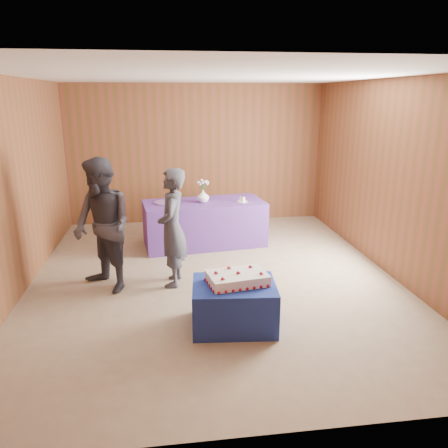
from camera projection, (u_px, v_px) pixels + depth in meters
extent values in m
plane|color=gray|center=(214.00, 278.00, 6.13)|extent=(6.00, 6.00, 0.00)
cube|color=brown|center=(196.00, 154.00, 8.61)|extent=(5.00, 0.04, 2.70)
cube|color=brown|center=(263.00, 269.00, 2.90)|extent=(5.00, 0.04, 2.70)
cube|color=brown|center=(14.00, 188.00, 5.43)|extent=(0.04, 6.00, 2.70)
cube|color=brown|center=(391.00, 179.00, 6.08)|extent=(0.04, 6.00, 2.70)
cube|color=white|center=(212.00, 75.00, 5.37)|extent=(5.00, 6.00, 0.04)
cube|color=#1B2E99|center=(234.00, 305.00, 4.79)|extent=(0.96, 0.78, 0.50)
cube|color=#583490|center=(204.00, 223.00, 7.43)|extent=(2.10, 1.15, 0.75)
cube|color=white|center=(237.00, 278.00, 4.74)|extent=(0.69, 0.52, 0.11)
sphere|color=maroon|center=(215.00, 293.00, 4.47)|extent=(0.03, 0.03, 0.03)
sphere|color=maroon|center=(271.00, 285.00, 4.65)|extent=(0.03, 0.03, 0.03)
sphere|color=maroon|center=(205.00, 278.00, 4.85)|extent=(0.03, 0.03, 0.03)
sphere|color=maroon|center=(257.00, 271.00, 5.03)|extent=(0.03, 0.03, 0.03)
sphere|color=maroon|center=(224.00, 277.00, 4.56)|extent=(0.04, 0.04, 0.04)
cone|color=#155C19|center=(226.00, 278.00, 4.57)|extent=(0.02, 0.03, 0.02)
sphere|color=maroon|center=(249.00, 267.00, 4.85)|extent=(0.04, 0.04, 0.04)
cone|color=#155C19|center=(251.00, 268.00, 4.85)|extent=(0.02, 0.03, 0.02)
sphere|color=maroon|center=(237.00, 272.00, 4.71)|extent=(0.04, 0.04, 0.04)
cone|color=#155C19|center=(240.00, 273.00, 4.72)|extent=(0.02, 0.03, 0.02)
imported|color=white|center=(203.00, 196.00, 7.27)|extent=(0.24, 0.24, 0.21)
cylinder|color=#296629|center=(205.00, 186.00, 7.23)|extent=(0.01, 0.01, 0.13)
sphere|color=silver|center=(208.00, 182.00, 7.22)|extent=(0.04, 0.04, 0.04)
cylinder|color=#296629|center=(204.00, 186.00, 7.24)|extent=(0.01, 0.01, 0.13)
sphere|color=white|center=(207.00, 182.00, 7.25)|extent=(0.04, 0.04, 0.04)
cylinder|color=#296629|center=(204.00, 186.00, 7.25)|extent=(0.01, 0.01, 0.13)
sphere|color=silver|center=(204.00, 181.00, 7.28)|extent=(0.04, 0.04, 0.04)
cylinder|color=#296629|center=(203.00, 186.00, 7.25)|extent=(0.01, 0.01, 0.13)
sphere|color=white|center=(202.00, 181.00, 7.28)|extent=(0.04, 0.04, 0.04)
cylinder|color=#296629|center=(202.00, 186.00, 7.24)|extent=(0.01, 0.01, 0.13)
sphere|color=silver|center=(199.00, 182.00, 7.26)|extent=(0.04, 0.04, 0.04)
cylinder|color=#296629|center=(201.00, 186.00, 7.23)|extent=(0.01, 0.01, 0.13)
sphere|color=white|center=(198.00, 182.00, 7.22)|extent=(0.04, 0.04, 0.04)
cylinder|color=#296629|center=(201.00, 186.00, 7.21)|extent=(0.01, 0.01, 0.13)
sphere|color=silver|center=(198.00, 183.00, 7.17)|extent=(0.04, 0.04, 0.04)
cylinder|color=#296629|center=(202.00, 186.00, 7.20)|extent=(0.01, 0.01, 0.13)
sphere|color=white|center=(200.00, 183.00, 7.14)|extent=(0.04, 0.04, 0.04)
cylinder|color=#296629|center=(203.00, 186.00, 7.19)|extent=(0.01, 0.01, 0.13)
sphere|color=silver|center=(203.00, 183.00, 7.13)|extent=(0.04, 0.04, 0.04)
cylinder|color=#296629|center=(204.00, 186.00, 7.20)|extent=(0.01, 0.01, 0.13)
sphere|color=white|center=(205.00, 183.00, 7.14)|extent=(0.04, 0.04, 0.04)
cylinder|color=#296629|center=(205.00, 186.00, 7.21)|extent=(0.01, 0.01, 0.13)
sphere|color=silver|center=(207.00, 183.00, 7.17)|extent=(0.04, 0.04, 0.04)
cylinder|color=#7851A3|center=(166.00, 203.00, 7.23)|extent=(0.47, 0.47, 0.02)
cylinder|color=silver|center=(242.00, 201.00, 7.33)|extent=(0.22, 0.22, 0.01)
cube|color=white|center=(242.00, 199.00, 7.32)|extent=(0.10, 0.10, 0.07)
sphere|color=maroon|center=(242.00, 197.00, 7.28)|extent=(0.03, 0.03, 0.03)
cube|color=silver|center=(249.00, 203.00, 7.26)|extent=(0.25, 0.12, 0.00)
imported|color=#373942|center=(172.00, 228.00, 5.73)|extent=(0.45, 0.62, 1.58)
imported|color=#373540|center=(103.00, 226.00, 5.54)|extent=(1.05, 1.07, 1.74)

